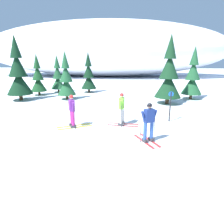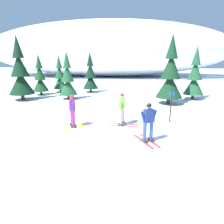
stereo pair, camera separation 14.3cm
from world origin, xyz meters
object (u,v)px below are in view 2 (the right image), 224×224
at_px(skier_purple_jacket, 72,110).
at_px(pine_tree_center_left, 60,77).
at_px(pine_tree_far_left, 20,74).
at_px(pine_tree_far_right, 194,78).
at_px(skier_navy_jacket, 148,122).
at_px(skier_lime_jacket, 122,108).
at_px(trail_marker_post, 171,105).
at_px(pine_tree_center_right, 90,76).
at_px(pine_tree_right, 170,76).
at_px(pine_tree_center, 68,80).
at_px(pine_tree_left, 40,78).

xyz_separation_m(skier_purple_jacket, pine_tree_center_left, (-4.44, 10.52, 0.68)).
bearing_deg(pine_tree_far_left, pine_tree_center_left, 67.29).
bearing_deg(pine_tree_far_right, skier_navy_jacket, -114.95).
relative_size(skier_lime_jacket, trail_marker_post, 1.01).
distance_m(skier_navy_jacket, pine_tree_center_right, 13.28).
xyz_separation_m(pine_tree_far_right, trail_marker_post, (-3.04, -6.64, -0.89)).
distance_m(pine_tree_right, pine_tree_far_right, 3.16).
height_order(skier_navy_jacket, pine_tree_center_right, pine_tree_center_right).
bearing_deg(pine_tree_center, skier_lime_jacket, -52.44).
xyz_separation_m(skier_navy_jacket, pine_tree_far_right, (4.48, 9.63, 0.95)).
height_order(skier_lime_jacket, pine_tree_center, pine_tree_center).
relative_size(skier_purple_jacket, pine_tree_center_right, 0.45).
height_order(skier_lime_jacket, pine_tree_far_left, pine_tree_far_left).
distance_m(skier_purple_jacket, pine_tree_far_left, 8.94).
bearing_deg(pine_tree_left, pine_tree_far_left, -101.23).
xyz_separation_m(pine_tree_center_left, pine_tree_center, (1.98, -3.50, 0.12)).
bearing_deg(trail_marker_post, pine_tree_left, 145.95).
bearing_deg(pine_tree_far_right, trail_marker_post, -114.59).
bearing_deg(pine_tree_center, skier_navy_jacket, -54.28).
xyz_separation_m(skier_lime_jacket, pine_tree_center_right, (-3.77, 10.14, 0.76)).
relative_size(skier_navy_jacket, trail_marker_post, 1.00).
bearing_deg(trail_marker_post, skier_lime_jacket, -162.34).
distance_m(pine_tree_center, pine_tree_far_right, 10.70).
bearing_deg(skier_purple_jacket, skier_lime_jacket, 12.93).
height_order(pine_tree_far_left, pine_tree_left, pine_tree_far_left).
distance_m(skier_navy_jacket, pine_tree_far_right, 10.66).
distance_m(skier_navy_jacket, pine_tree_left, 14.01).
bearing_deg(pine_tree_far_left, skier_navy_jacket, -38.34).
relative_size(pine_tree_left, trail_marker_post, 2.24).
relative_size(skier_navy_jacket, pine_tree_far_left, 0.32).
xyz_separation_m(skier_lime_jacket, trail_marker_post, (2.65, 0.84, 0.04)).
xyz_separation_m(skier_purple_jacket, pine_tree_center_right, (-1.28, 10.71, 0.79)).
bearing_deg(pine_tree_far_left, pine_tree_center, 11.09).
distance_m(skier_purple_jacket, pine_tree_right, 8.46).
xyz_separation_m(skier_lime_jacket, pine_tree_center, (-4.96, 6.45, 0.76)).
distance_m(pine_tree_far_right, trail_marker_post, 7.36).
bearing_deg(pine_tree_center_left, pine_tree_left, -126.08).
bearing_deg(pine_tree_center_right, skier_purple_jacket, -83.19).
relative_size(skier_lime_jacket, skier_purple_jacket, 0.97).
height_order(skier_purple_jacket, pine_tree_left, pine_tree_left).
height_order(skier_navy_jacket, pine_tree_center, pine_tree_center).
relative_size(pine_tree_center_left, pine_tree_right, 0.72).
distance_m(skier_navy_jacket, skier_lime_jacket, 2.46).
height_order(skier_navy_jacket, skier_purple_jacket, skier_navy_jacket).
height_order(pine_tree_left, pine_tree_center, pine_tree_center).
bearing_deg(skier_purple_jacket, pine_tree_center, 109.33).
height_order(pine_tree_left, pine_tree_center_left, pine_tree_left).
bearing_deg(skier_purple_jacket, pine_tree_far_right, 44.55).
bearing_deg(skier_lime_jacket, pine_tree_far_right, 52.75).
xyz_separation_m(pine_tree_center_right, pine_tree_right, (7.10, -4.71, 0.49)).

